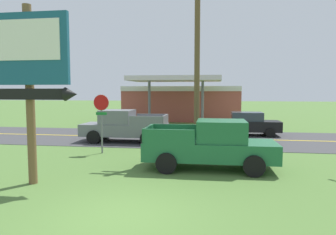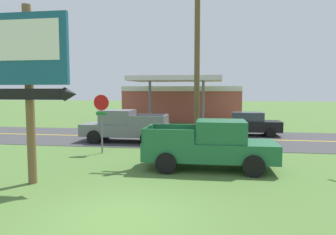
{
  "view_description": "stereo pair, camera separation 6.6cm",
  "coord_description": "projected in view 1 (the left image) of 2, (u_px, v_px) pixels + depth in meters",
  "views": [
    {
      "loc": [
        2.33,
        -7.2,
        3.12
      ],
      "look_at": [
        0.0,
        8.0,
        1.8
      ],
      "focal_mm": 33.12,
      "sensor_mm": 36.0,
      "label": 1
    },
    {
      "loc": [
        2.39,
        -7.19,
        3.12
      ],
      "look_at": [
        0.0,
        8.0,
        1.8
      ],
      "focal_mm": 33.12,
      "sensor_mm": 36.0,
      "label": 2
    }
  ],
  "objects": [
    {
      "name": "ground_plane",
      "position": [
        120.0,
        216.0,
        7.71
      ],
      "size": [
        180.0,
        180.0,
        0.0
      ],
      "primitive_type": "plane",
      "color": "#4C7033"
    },
    {
      "name": "road_asphalt",
      "position": [
        179.0,
        138.0,
        20.52
      ],
      "size": [
        140.0,
        8.0,
        0.02
      ],
      "primitive_type": "cube",
      "color": "#3D3D3F",
      "rests_on": "ground"
    },
    {
      "name": "road_centre_line",
      "position": [
        179.0,
        138.0,
        20.51
      ],
      "size": [
        126.0,
        0.2,
        0.01
      ],
      "primitive_type": "cube",
      "color": "gold",
      "rests_on": "road_asphalt"
    },
    {
      "name": "motel_sign",
      "position": [
        28.0,
        65.0,
        10.0
      ],
      "size": [
        3.23,
        0.54,
        5.91
      ],
      "color": "brown",
      "rests_on": "ground"
    },
    {
      "name": "stop_sign",
      "position": [
        101.0,
        113.0,
        15.37
      ],
      "size": [
        0.8,
        0.08,
        2.95
      ],
      "color": "slate",
      "rests_on": "ground"
    },
    {
      "name": "utility_pole",
      "position": [
        197.0,
        48.0,
        14.57
      ],
      "size": [
        1.71,
        0.26,
        9.67
      ],
      "color": "brown",
      "rests_on": "ground"
    },
    {
      "name": "gas_station",
      "position": [
        182.0,
        102.0,
        33.25
      ],
      "size": [
        12.0,
        11.5,
        4.4
      ],
      "color": "#A84C42",
      "rests_on": "ground"
    },
    {
      "name": "pickup_green_parked_on_lawn",
      "position": [
        211.0,
        145.0,
        12.38
      ],
      "size": [
        5.23,
        2.3,
        1.96
      ],
      "color": "#1E6038",
      "rests_on": "ground"
    },
    {
      "name": "pickup_grey_on_road",
      "position": [
        124.0,
        126.0,
        18.95
      ],
      "size": [
        5.2,
        2.24,
        1.96
      ],
      "color": "slate",
      "rests_on": "ground"
    },
    {
      "name": "car_black_far_lane",
      "position": [
        248.0,
        124.0,
        21.71
      ],
      "size": [
        4.2,
        2.0,
        1.64
      ],
      "color": "black",
      "rests_on": "ground"
    }
  ]
}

